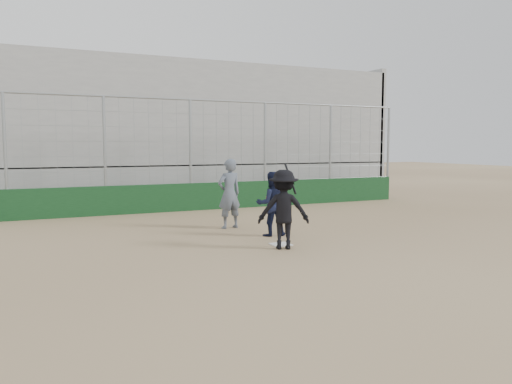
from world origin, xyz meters
name	(u,v)px	position (x,y,z in m)	size (l,w,h in m)	color
ground	(281,245)	(0.00, 0.00, 0.00)	(90.00, 90.00, 0.00)	brown
home_plate	(281,244)	(0.00, 0.00, 0.01)	(0.44, 0.44, 0.02)	white
backstop	(191,184)	(0.00, 7.00, 0.96)	(18.10, 0.25, 4.04)	#103517
bleachers	(157,133)	(0.00, 11.95, 2.92)	(20.25, 6.70, 6.98)	gray
batter_at_plate	(284,209)	(-0.14, -0.40, 0.91)	(1.35, 1.10, 1.96)	black
catcher_crouched	(271,214)	(0.32, 1.15, 0.57)	(0.88, 0.71, 1.14)	black
umpire	(229,197)	(-0.21, 2.75, 0.89)	(0.72, 0.48, 1.79)	#545D6B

